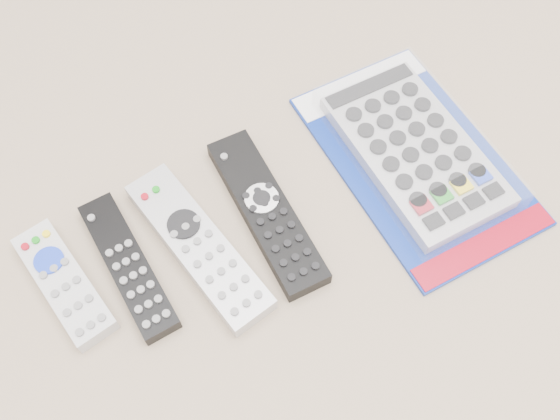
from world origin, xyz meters
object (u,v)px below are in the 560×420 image
remote_slim_black (128,266)px  jumbo_remote_packaged (416,149)px  remote_silver_dvd (199,246)px  remote_large_black (267,212)px  remote_small_grey (64,283)px

remote_slim_black → jumbo_remote_packaged: 0.37m
remote_slim_black → jumbo_remote_packaged: (0.37, -0.04, 0.01)m
remote_silver_dvd → remote_slim_black: bearing=159.2°
remote_slim_black → remote_large_black: 0.17m
jumbo_remote_packaged → remote_large_black: bearing=176.3°
remote_slim_black → remote_silver_dvd: size_ratio=0.82×
remote_silver_dvd → jumbo_remote_packaged: 0.29m
remote_small_grey → remote_silver_dvd: remote_silver_dvd is taller
remote_slim_black → remote_large_black: size_ratio=0.83×
remote_silver_dvd → remote_large_black: size_ratio=1.02×
remote_slim_black → remote_large_black: bearing=-6.9°
remote_silver_dvd → jumbo_remote_packaged: size_ratio=0.72×
remote_silver_dvd → remote_large_black: 0.09m
remote_small_grey → remote_silver_dvd: bearing=-20.5°
remote_silver_dvd → remote_large_black: (0.09, 0.00, -0.00)m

